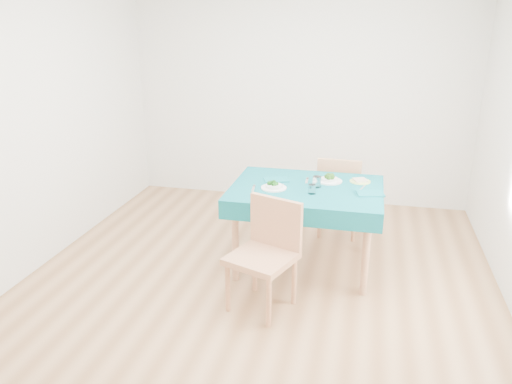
% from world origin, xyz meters
% --- Properties ---
extents(room_shell, '(4.02, 4.52, 2.73)m').
position_xyz_m(room_shell, '(0.00, 0.00, 1.35)').
color(room_shell, brown).
rests_on(room_shell, ground).
extents(table, '(1.29, 0.98, 0.76)m').
position_xyz_m(table, '(0.34, 0.47, 0.38)').
color(table, '#08535C').
rests_on(table, ground).
extents(chair_near, '(0.60, 0.62, 1.13)m').
position_xyz_m(chair_near, '(0.11, -0.29, 0.56)').
color(chair_near, '#AD7651').
rests_on(chair_near, ground).
extents(chair_far, '(0.45, 0.48, 1.07)m').
position_xyz_m(chair_far, '(0.59, 1.28, 0.53)').
color(chair_far, '#AD7651').
rests_on(chair_far, ground).
extents(bowl_near, '(0.22, 0.22, 0.07)m').
position_xyz_m(bowl_near, '(0.07, 0.37, 0.79)').
color(bowl_near, white).
rests_on(bowl_near, table).
extents(bowl_far, '(0.23, 0.23, 0.07)m').
position_xyz_m(bowl_far, '(0.52, 0.67, 0.79)').
color(bowl_far, white).
rests_on(bowl_far, table).
extents(fork_near, '(0.05, 0.17, 0.00)m').
position_xyz_m(fork_near, '(-0.10, 0.32, 0.76)').
color(fork_near, silver).
rests_on(fork_near, table).
extents(knife_near, '(0.06, 0.19, 0.00)m').
position_xyz_m(knife_near, '(0.15, 0.41, 0.76)').
color(knife_near, silver).
rests_on(knife_near, table).
extents(fork_far, '(0.03, 0.16, 0.00)m').
position_xyz_m(fork_far, '(0.32, 0.65, 0.76)').
color(fork_far, silver).
rests_on(fork_far, table).
extents(knife_far, '(0.06, 0.19, 0.00)m').
position_xyz_m(knife_far, '(0.81, 0.54, 0.76)').
color(knife_far, silver).
rests_on(knife_far, table).
extents(napkin_near, '(0.25, 0.22, 0.01)m').
position_xyz_m(napkin_near, '(0.05, 0.60, 0.76)').
color(napkin_near, '#0C5D66').
rests_on(napkin_near, table).
extents(napkin_far, '(0.25, 0.20, 0.01)m').
position_xyz_m(napkin_far, '(0.88, 0.42, 0.76)').
color(napkin_far, '#0C5D66').
rests_on(napkin_far, table).
extents(tumbler_center, '(0.07, 0.07, 0.10)m').
position_xyz_m(tumbler_center, '(0.42, 0.50, 0.81)').
color(tumbler_center, white).
rests_on(tumbler_center, table).
extents(tumbler_side, '(0.06, 0.06, 0.08)m').
position_xyz_m(tumbler_side, '(0.40, 0.32, 0.80)').
color(tumbler_side, white).
rests_on(tumbler_side, table).
extents(side_plate, '(0.19, 0.19, 0.01)m').
position_xyz_m(side_plate, '(0.79, 0.73, 0.76)').
color(side_plate, '#C9E56F').
rests_on(side_plate, table).
extents(bread_slice, '(0.15, 0.15, 0.02)m').
position_xyz_m(bread_slice, '(0.79, 0.73, 0.78)').
color(bread_slice, beige).
rests_on(bread_slice, side_plate).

